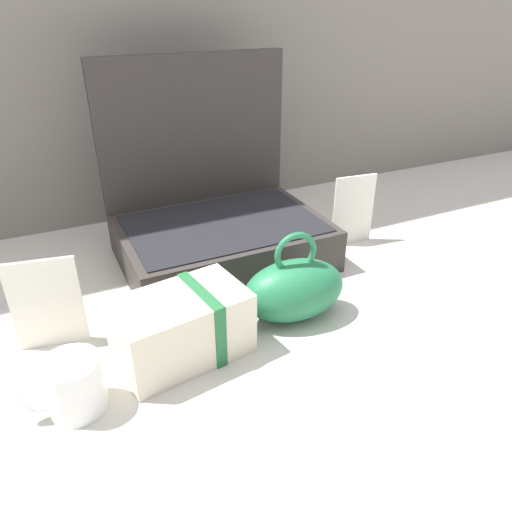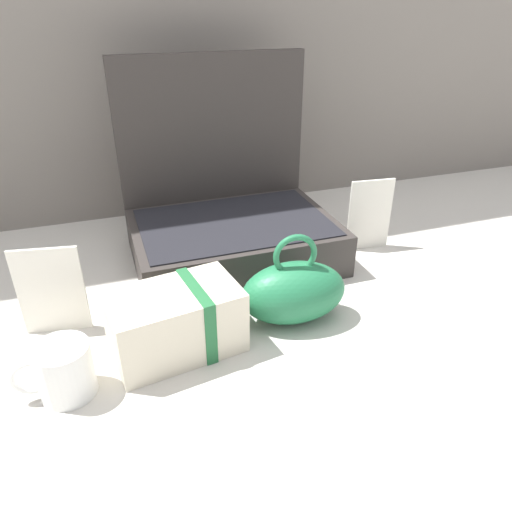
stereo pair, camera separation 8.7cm
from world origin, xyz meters
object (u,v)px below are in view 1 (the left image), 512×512
coffee_mug (73,386)px  teal_pouch_handbag (294,289)px  info_card_left (353,210)px  poster_card_right (47,304)px  open_suitcase (216,219)px  cream_toiletry_bag (184,326)px

coffee_mug → teal_pouch_handbag: bearing=9.0°
teal_pouch_handbag → coffee_mug: size_ratio=1.72×
info_card_left → poster_card_right: bearing=-165.4°
open_suitcase → poster_card_right: open_suitcase is taller
open_suitcase → teal_pouch_handbag: 0.30m
cream_toiletry_bag → coffee_mug: bearing=-165.0°
coffee_mug → info_card_left: info_card_left is taller
open_suitcase → poster_card_right: (-0.38, -0.19, -0.01)m
cream_toiletry_bag → info_card_left: info_card_left is taller
open_suitcase → coffee_mug: open_suitcase is taller
open_suitcase → info_card_left: 0.33m
coffee_mug → info_card_left: 0.75m
cream_toiletry_bag → coffee_mug: 0.19m
coffee_mug → info_card_left: bearing=21.9°
poster_card_right → teal_pouch_handbag: bearing=-4.8°
coffee_mug → poster_card_right: bearing=94.6°
coffee_mug → poster_card_right: 0.18m
open_suitcase → coffee_mug: (-0.37, -0.36, -0.05)m
cream_toiletry_bag → info_card_left: 0.56m
info_card_left → coffee_mug: bearing=-151.8°
poster_card_right → open_suitcase: bearing=36.0°
info_card_left → teal_pouch_handbag: bearing=-136.9°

